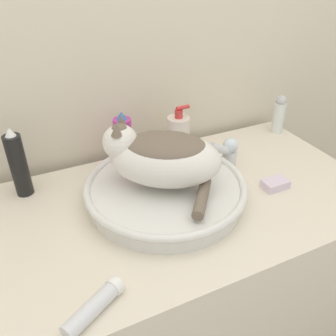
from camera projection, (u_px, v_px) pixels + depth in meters
wall_back at (133, 21)px, 1.01m from camera, size 8.00×0.05×2.40m
vanity_counter at (182, 295)px, 1.18m from camera, size 1.06×0.58×0.80m
sink_basin at (165, 189)px, 0.94m from camera, size 0.43×0.43×0.06m
cat at (161, 156)px, 0.89m from camera, size 0.33×0.33×0.17m
faucet at (228, 152)px, 1.06m from camera, size 0.12×0.06×0.11m
deodorant_stick at (279, 114)px, 1.27m from camera, size 0.04×0.04×0.14m
soap_pump_bottle at (178, 136)px, 1.12m from camera, size 0.07×0.07×0.17m
spray_bottle_trigger at (124, 144)px, 1.05m from camera, size 0.05×0.05×0.19m
hairspray_can_black at (18, 164)px, 0.94m from camera, size 0.05×0.05×0.20m
cream_tube at (95, 306)px, 0.66m from camera, size 0.13×0.10×0.04m
soap_bar at (275, 184)px, 1.00m from camera, size 0.07×0.05×0.02m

